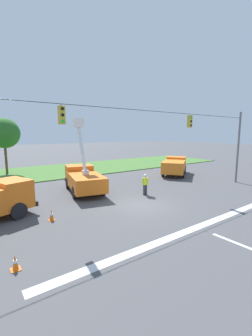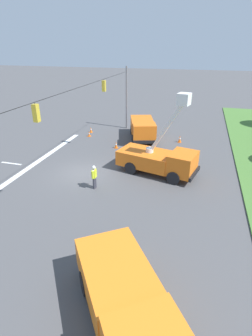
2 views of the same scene
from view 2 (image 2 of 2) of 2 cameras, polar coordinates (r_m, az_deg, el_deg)
ground_plane at (r=21.40m, az=-9.35°, el=-1.03°), size 200.00×200.00×0.00m
lane_markings at (r=24.56m, az=-22.73°, el=0.81°), size 17.60×15.25×0.01m
signal_gantry at (r=19.96m, az=-10.16°, el=10.03°), size 26.20×0.33×7.20m
utility_truck_bucket_lift at (r=20.68m, az=7.29°, el=2.07°), size 3.88×6.64×6.40m
utility_truck_support_near at (r=10.49m, az=-0.35°, el=-26.28°), size 6.12×5.38×2.07m
utility_truck_support_far at (r=28.53m, az=3.66°, el=8.66°), size 6.38×4.02×2.22m
road_worker at (r=18.60m, az=-6.93°, el=-1.66°), size 0.65×0.26×1.77m
traffic_cone_foreground_left at (r=31.29m, az=-7.65°, el=8.26°), size 0.36×0.36×0.66m
traffic_cone_foreground_right at (r=28.28m, az=11.61°, el=6.23°), size 0.36×0.36×0.76m
traffic_cone_mid_left at (r=26.15m, az=-2.17°, el=5.05°), size 0.36×0.36×0.68m
traffic_cone_mid_right at (r=29.90m, az=-8.02°, el=7.35°), size 0.36×0.36×0.60m
traffic_cone_lane_edge_a at (r=25.23m, az=12.04°, el=3.59°), size 0.36×0.36×0.58m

